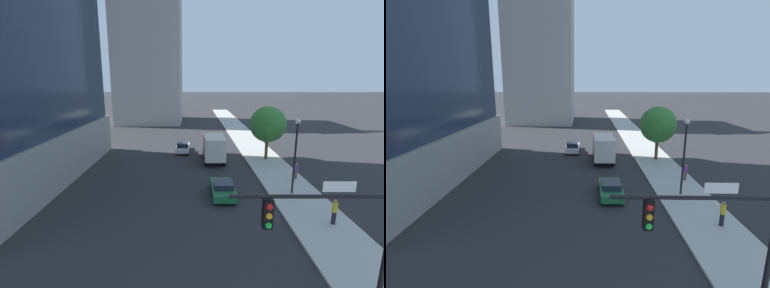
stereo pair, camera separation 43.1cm
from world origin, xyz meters
The scene contains 10 objects.
sidewalk centered at (7.75, 20.00, 0.07)m, with size 4.42×120.00×0.15m, color #B2AFA8.
construction_building centered at (-10.14, 56.68, 18.77)m, with size 15.80×15.54×42.10m.
traffic_light_pole centered at (4.04, 2.18, 4.37)m, with size 5.71×0.48×6.10m.
street_lamp centered at (7.53, 15.38, 4.24)m, with size 0.44×0.44×6.33m.
street_tree centered at (7.98, 25.61, 4.35)m, with size 4.22×4.22×6.32m.
car_white centered at (-2.16, 29.38, 0.67)m, with size 1.73×4.25×1.37m.
car_green centered at (1.64, 15.07, 0.66)m, with size 1.84×4.24×1.32m.
box_truck centered at (1.64, 25.48, 1.78)m, with size 2.31×6.71×3.12m.
pedestrian_purple_shirt centered at (9.07, 18.78, 0.95)m, with size 0.34×0.34×1.59m.
pedestrian_yellow_shirt centered at (8.48, 10.28, 1.03)m, with size 0.34×0.34×1.72m.
Camera 2 is at (-0.49, -6.40, 9.55)m, focal length 25.85 mm.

